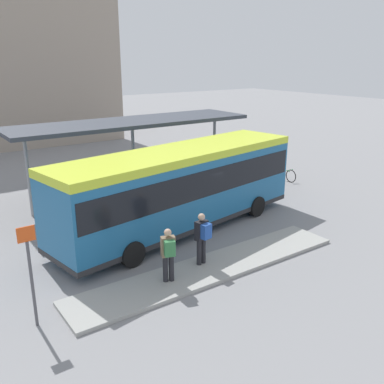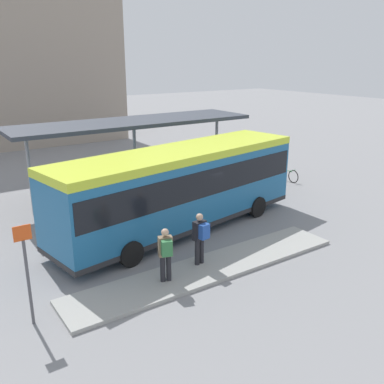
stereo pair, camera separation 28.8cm
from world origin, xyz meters
name	(u,v)px [view 1 (the left image)]	position (x,y,z in m)	size (l,w,h in m)	color
ground_plane	(181,229)	(0.00, 0.00, 0.00)	(120.00, 120.00, 0.00)	gray
curb_island	(211,268)	(-1.16, -3.52, 0.06)	(9.99, 1.80, 0.12)	#9E9E99
city_bus	(181,184)	(0.01, 0.00, 1.94)	(11.33, 4.40, 3.33)	#1E6093
pedestrian_waiting	(202,236)	(-1.29, -3.20, 1.15)	(0.47, 0.50, 1.79)	#232328
pedestrian_companion	(168,252)	(-2.83, -3.55, 1.12)	(0.49, 0.53, 1.74)	#232328
bicycle_green	(284,174)	(8.89, 2.65, 0.38)	(0.48, 1.74, 0.75)	black
bicycle_orange	(272,172)	(8.75, 3.51, 0.34)	(0.48, 1.57, 0.68)	black
bicycle_yellow	(265,168)	(9.09, 4.38, 0.35)	(0.48, 1.59, 0.69)	black
station_shelter	(132,124)	(0.58, 5.10, 3.66)	(12.03, 3.26, 3.82)	#383D47
potted_planter_near_shelter	(109,207)	(-2.01, 2.58, 0.63)	(0.76, 0.76, 1.20)	slate
potted_planter_far_side	(182,194)	(1.54, 2.24, 0.65)	(0.73, 0.73, 1.24)	slate
platform_sign	(31,272)	(-6.79, -3.31, 1.56)	(0.44, 0.08, 2.80)	#4C4C51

